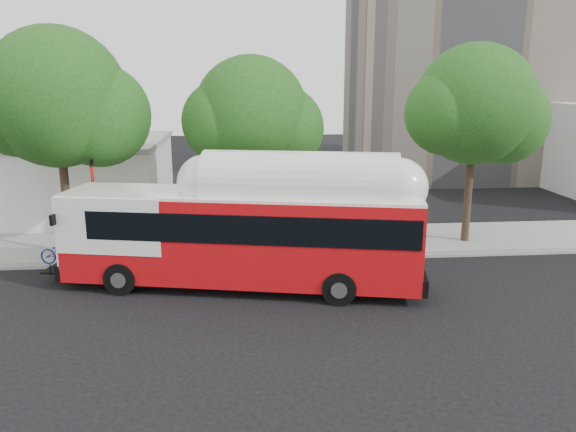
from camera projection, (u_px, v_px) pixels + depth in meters
name	position (u px, v px, depth m)	size (l,w,h in m)	color
ground	(286.00, 295.00, 20.17)	(120.00, 120.00, 0.00)	black
sidewalk	(274.00, 242.00, 26.44)	(60.00, 5.00, 0.15)	gray
curb_strip	(278.00, 260.00, 23.93)	(60.00, 0.30, 0.15)	gray
red_curb_segment	(207.00, 261.00, 23.66)	(10.00, 0.32, 0.16)	maroon
street_tree_left	(69.00, 103.00, 23.23)	(6.67, 5.80, 9.74)	#2D2116
street_tree_mid	(260.00, 118.00, 24.58)	(5.75, 5.00, 8.62)	#2D2116
street_tree_right	(483.00, 109.00, 25.19)	(6.21, 5.40, 9.18)	#2D2116
low_commercial_bldg	(20.00, 177.00, 31.97)	(16.20, 10.20, 4.25)	silver
transit_bus	(244.00, 237.00, 20.56)	(14.09, 5.48, 4.11)	red
signal_pole	(95.00, 212.00, 22.94)	(0.13, 0.42, 4.42)	red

